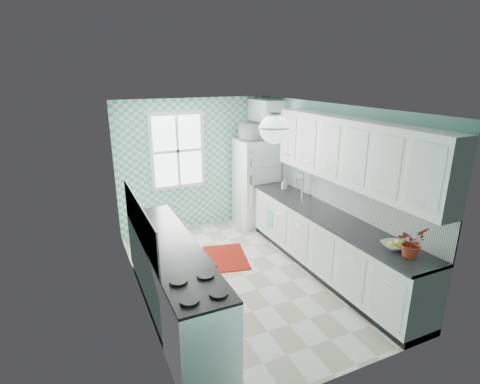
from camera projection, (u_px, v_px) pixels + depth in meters
name	position (u px, v px, depth m)	size (l,w,h in m)	color
floor	(244.00, 276.00, 5.68)	(3.00, 4.40, 0.02)	silver
ceiling	(244.00, 107.00, 4.91)	(3.00, 4.40, 0.02)	white
wall_back	(195.00, 164.00, 7.21)	(3.00, 0.02, 2.50)	#72B0A6
wall_front	(348.00, 268.00, 3.38)	(3.00, 0.02, 2.50)	#72B0A6
wall_left	(136.00, 213.00, 4.70)	(0.02, 4.40, 2.50)	#72B0A6
wall_right	(331.00, 185.00, 5.90)	(0.02, 4.40, 2.50)	#72B0A6
accent_wall	(196.00, 164.00, 7.19)	(3.00, 0.01, 2.50)	#54BA9F
window	(178.00, 151.00, 6.94)	(1.04, 0.05, 1.44)	white
backsplash_right	(346.00, 195.00, 5.56)	(0.02, 3.60, 0.51)	white
backsplash_left	(139.00, 219.00, 4.66)	(0.02, 2.15, 0.51)	white
upper_cabinets_right	(351.00, 152.00, 5.11)	(0.33, 3.20, 0.90)	white
upper_cabinet_fridge	(265.00, 110.00, 7.09)	(0.40, 0.74, 0.40)	white
ceiling_light	(274.00, 129.00, 4.28)	(0.34, 0.34, 0.35)	silver
base_cabinets_right	(327.00, 244.00, 5.67)	(0.60, 3.60, 0.90)	white
countertop_right	(328.00, 216.00, 5.52)	(0.63, 3.60, 0.04)	black
base_cabinets_left	(165.00, 268.00, 5.00)	(0.60, 2.15, 0.90)	white
countertop_left	(164.00, 235.00, 4.86)	(0.63, 2.15, 0.04)	black
fridge	(256.00, 182.00, 7.41)	(0.75, 0.74, 1.72)	silver
stove	(200.00, 328.00, 3.76)	(0.62, 0.77, 0.93)	white
sink	(294.00, 196.00, 6.35)	(0.50, 0.42, 0.53)	silver
rug	(226.00, 257.00, 6.21)	(0.67, 0.95, 0.02)	maroon
dish_towel	(270.00, 219.00, 6.59)	(0.01, 0.22, 0.33)	#52BBBC
fruit_bowl	(394.00, 246.00, 4.44)	(0.27, 0.27, 0.07)	silver
potted_plant	(411.00, 242.00, 4.20)	(0.32, 0.27, 0.35)	#A42519
soap_bottle	(284.00, 184.00, 6.70)	(0.08, 0.08, 0.18)	#94B3CC
microwave	(257.00, 131.00, 7.10)	(0.59, 0.40, 0.33)	silver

